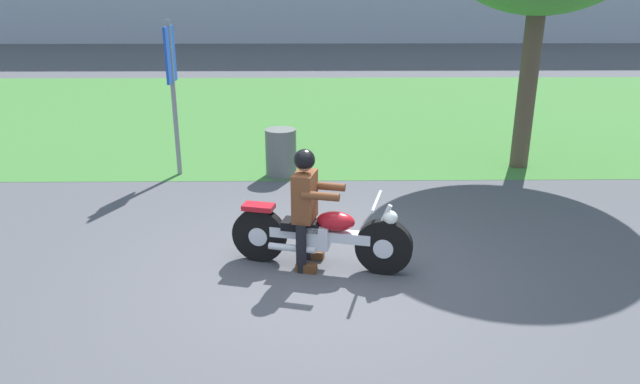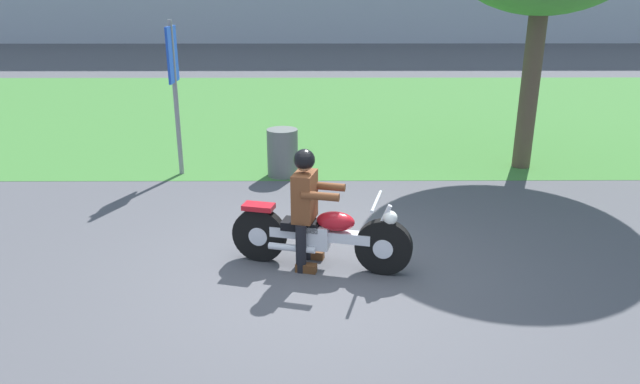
# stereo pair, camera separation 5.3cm
# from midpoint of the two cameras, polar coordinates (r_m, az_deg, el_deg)

# --- Properties ---
(ground) EXTENTS (120.00, 120.00, 0.00)m
(ground) POSITION_cam_midpoint_polar(r_m,az_deg,el_deg) (6.64, -0.17, -8.21)
(ground) COLOR #4C4C51
(grass_verge) EXTENTS (60.00, 12.00, 0.01)m
(grass_verge) POSITION_cam_midpoint_polar(r_m,az_deg,el_deg) (15.63, -0.57, 8.01)
(grass_verge) COLOR #3D7533
(grass_verge) RESTS_ON ground
(motorcycle_lead) EXTENTS (2.09, 0.80, 0.88)m
(motorcycle_lead) POSITION_cam_midpoint_polar(r_m,az_deg,el_deg) (6.69, -0.15, -4.26)
(motorcycle_lead) COLOR black
(motorcycle_lead) RESTS_ON ground
(rider_lead) EXTENTS (0.62, 0.55, 1.40)m
(rider_lead) POSITION_cam_midpoint_polar(r_m,az_deg,el_deg) (6.57, -1.58, -0.72)
(rider_lead) COLOR black
(rider_lead) RESTS_ON ground
(trash_can) EXTENTS (0.53, 0.53, 0.82)m
(trash_can) POSITION_cam_midpoint_polar(r_m,az_deg,el_deg) (10.01, -4.00, 3.86)
(trash_can) COLOR #595E5B
(trash_can) RESTS_ON ground
(sign_banner) EXTENTS (0.08, 0.60, 2.60)m
(sign_banner) POSITION_cam_midpoint_polar(r_m,az_deg,el_deg) (10.11, -14.47, 11.07)
(sign_banner) COLOR gray
(sign_banner) RESTS_ON ground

